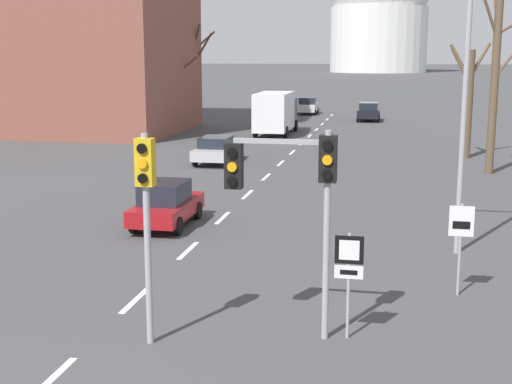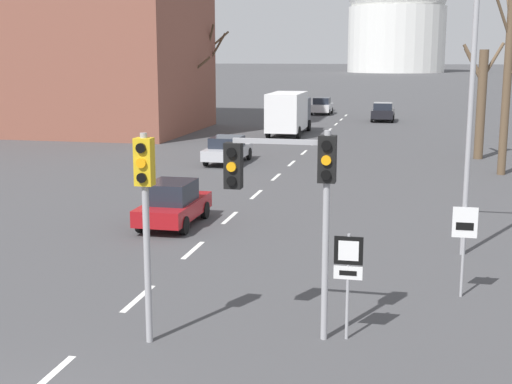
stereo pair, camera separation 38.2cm
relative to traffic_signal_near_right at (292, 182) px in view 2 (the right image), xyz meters
The scene contains 28 objects.
lane_stripe_0 6.06m from the traffic_signal_near_right, 144.03° to the right, with size 0.16×2.00×0.01m, color silver.
lane_stripe_1 5.50m from the traffic_signal_near_right, 159.39° to the left, with size 0.16×2.00×0.01m, color silver.
lane_stripe_2 8.02m from the traffic_signal_near_right, 124.09° to the left, with size 0.16×2.00×0.01m, color silver.
lane_stripe_3 11.79m from the traffic_signal_near_right, 111.19° to the left, with size 0.16×2.00×0.01m, color silver.
lane_stripe_4 15.94m from the traffic_signal_near_right, 105.20° to the left, with size 0.16×2.00×0.01m, color silver.
lane_stripe_5 20.24m from the traffic_signal_near_right, 101.81° to the left, with size 0.16×2.00×0.01m, color silver.
lane_stripe_6 24.61m from the traffic_signal_near_right, 99.64° to the left, with size 0.16×2.00×0.01m, color silver.
lane_stripe_7 29.02m from the traffic_signal_near_right, 98.15° to the left, with size 0.16×2.00×0.01m, color silver.
lane_stripe_8 33.46m from the traffic_signal_near_right, 97.05° to the left, with size 0.16×2.00×0.01m, color silver.
lane_stripe_9 37.91m from the traffic_signal_near_right, 96.21° to the left, with size 0.16×2.00×0.01m, color silver.
lane_stripe_10 42.37m from the traffic_signal_near_right, 95.55° to the left, with size 0.16×2.00×0.01m, color silver.
lane_stripe_11 46.83m from the traffic_signal_near_right, 95.02° to the left, with size 0.16×2.00×0.01m, color silver.
lane_stripe_12 51.31m from the traffic_signal_near_right, 94.58° to the left, with size 0.16×2.00×0.01m, color silver.
lane_stripe_13 55.79m from the traffic_signal_near_right, 94.21° to the left, with size 0.16×2.00×0.01m, color silver.
traffic_signal_near_right is the anchor object (origin of this frame).
traffic_signal_centre_tall 3.01m from the traffic_signal_near_right, 161.92° to the right, with size 0.36×0.34×4.40m.
route_sign_post 2.16m from the traffic_signal_near_right, ahead, with size 0.60×0.08×2.29m.
speed_limit_sign 5.34m from the traffic_signal_near_right, 42.57° to the left, with size 0.60×0.08×2.33m.
street_lamp_right 8.34m from the traffic_signal_near_right, 64.51° to the left, with size 2.56×0.36×8.34m.
sedan_near_left 50.14m from the traffic_signal_near_right, 90.37° to the left, with size 1.96×3.90×1.66m.
sedan_near_right 10.95m from the traffic_signal_near_right, 122.56° to the left, with size 1.74×3.92×1.59m.
sedan_mid_centre 56.74m from the traffic_signal_near_right, 96.64° to the left, with size 1.90×3.81×1.65m.
sedan_far_left 24.74m from the traffic_signal_near_right, 107.87° to the left, with size 1.92×4.42×1.48m.
delivery_truck 38.39m from the traffic_signal_near_right, 100.00° to the left, with size 2.44×7.20×3.14m.
bare_tree_left_near 42.05m from the traffic_signal_near_right, 110.89° to the left, with size 3.12×2.49×6.51m.
bare_tree_right_near 28.76m from the traffic_signal_near_right, 77.85° to the left, with size 2.38×1.28×6.58m.
bare_tree_left_far 46.32m from the traffic_signal_near_right, 108.80° to the left, with size 3.72×3.16×9.47m.
bare_tree_right_far 23.89m from the traffic_signal_near_right, 73.23° to the left, with size 5.58×3.71×11.18m.
Camera 2 is at (6.47, -8.72, 5.95)m, focal length 50.00 mm.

